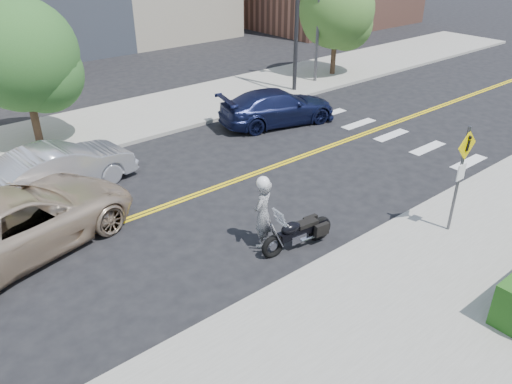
{
  "coord_description": "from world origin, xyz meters",
  "views": [
    {
      "loc": [
        -7.27,
        -11.9,
        7.54
      ],
      "look_at": [
        0.24,
        -2.78,
        1.2
      ],
      "focal_mm": 35.0,
      "sensor_mm": 36.0,
      "label": 1
    }
  ],
  "objects": [
    {
      "name": "parked_car_silver",
      "position": [
        -3.03,
        2.94,
        0.78
      ],
      "size": [
        4.87,
        2.19,
        1.55
      ],
      "primitive_type": "imported",
      "rotation": [
        0.0,
        0.0,
        1.69
      ],
      "color": "#AEB0B6",
      "rests_on": "ground"
    },
    {
      "name": "motorcyclist",
      "position": [
        -0.08,
        -3.45,
        1.01
      ],
      "size": [
        0.82,
        0.71,
        2.02
      ],
      "rotation": [
        0.0,
        0.0,
        3.6
      ],
      "color": "silver",
      "rests_on": "ground"
    },
    {
      "name": "motorcycle",
      "position": [
        0.56,
        -4.12,
        0.65
      ],
      "size": [
        2.2,
        0.88,
        1.3
      ],
      "primitive_type": null,
      "rotation": [
        0.0,
        0.0,
        -0.11
      ],
      "color": "black",
      "rests_on": "ground"
    },
    {
      "name": "ground_plane",
      "position": [
        0.0,
        0.0,
        0.0
      ],
      "size": [
        120.0,
        120.0,
        0.0
      ],
      "primitive_type": "plane",
      "color": "black",
      "rests_on": "ground"
    },
    {
      "name": "lamp_post",
      "position": [
        12.0,
        6.5,
        4.15
      ],
      "size": [
        0.16,
        0.16,
        8.0
      ],
      "primitive_type": "cylinder",
      "color": "#4C4C51",
      "rests_on": "sidewalk_far"
    },
    {
      "name": "tree_far_a",
      "position": [
        -2.36,
        7.14,
        3.48
      ],
      "size": [
        4.03,
        4.03,
        5.5
      ],
      "rotation": [
        0.0,
        0.0,
        -0.1
      ],
      "color": "#382619",
      "rests_on": "ground"
    },
    {
      "name": "parked_car_blue",
      "position": [
        6.36,
        3.19,
        0.73
      ],
      "size": [
        5.4,
        3.24,
        1.46
      ],
      "primitive_type": "imported",
      "rotation": [
        0.0,
        0.0,
        1.32
      ],
      "color": "#161C43",
      "rests_on": "ground"
    },
    {
      "name": "sidewalk_near",
      "position": [
        0.0,
        -7.5,
        0.07
      ],
      "size": [
        60.0,
        5.0,
        0.15
      ],
      "primitive_type": "cube",
      "color": "#9E9B91",
      "rests_on": "ground_plane"
    },
    {
      "name": "tree_far_b",
      "position": [
        13.79,
        6.89,
        3.53
      ],
      "size": [
        4.01,
        4.01,
        5.54
      ],
      "rotation": [
        0.0,
        0.0,
        -0.04
      ],
      "color": "#382619",
      "rests_on": "ground"
    },
    {
      "name": "pedestrian_sign",
      "position": [
        4.2,
        -6.31,
        1.96
      ],
      "size": [
        0.78,
        0.08,
        3.0
      ],
      "color": "#4C4C51",
      "rests_on": "sidewalk_near"
    },
    {
      "name": "suv",
      "position": [
        -4.99,
        0.36,
        0.84
      ],
      "size": [
        6.55,
        4.2,
        1.68
      ],
      "primitive_type": "imported",
      "rotation": [
        0.0,
        0.0,
        1.82
      ],
      "color": "#CAB294",
      "rests_on": "ground"
    },
    {
      "name": "sidewalk_far",
      "position": [
        0.0,
        7.5,
        0.07
      ],
      "size": [
        60.0,
        5.0,
        0.15
      ],
      "primitive_type": "cube",
      "color": "#9E9B91",
      "rests_on": "ground_plane"
    }
  ]
}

